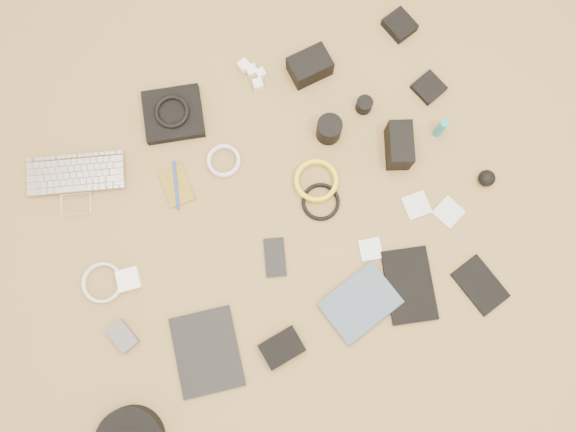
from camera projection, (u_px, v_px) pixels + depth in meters
name	position (u px, v px, depth m)	size (l,w,h in m)	color
laptop	(77.00, 188.00, 1.78)	(0.31, 0.21, 0.02)	#B5B5BA
headphone_pouch	(173.00, 114.00, 1.82)	(0.19, 0.18, 0.03)	black
headphones	(172.00, 111.00, 1.79)	(0.11, 0.11, 0.01)	black
charger_a	(244.00, 66.00, 1.85)	(0.03, 0.03, 0.03)	white
charger_b	(252.00, 71.00, 1.85)	(0.03, 0.03, 0.03)	white
charger_c	(261.00, 74.00, 1.85)	(0.03, 0.03, 0.03)	white
charger_d	(258.00, 84.00, 1.84)	(0.03, 0.03, 0.03)	white
dslr_camera	(310.00, 66.00, 1.83)	(0.13, 0.09, 0.08)	black
lens_pouch	(400.00, 25.00, 1.88)	(0.08, 0.09, 0.03)	black
notebook_olive	(176.00, 185.00, 1.79)	(0.08, 0.13, 0.01)	olive
pen_blue	(176.00, 185.00, 1.78)	(0.01, 0.01, 0.16)	#133CA2
cable_white_a	(224.00, 161.00, 1.80)	(0.11, 0.11, 0.01)	silver
lens_a	(329.00, 129.00, 1.78)	(0.08, 0.08, 0.09)	black
lens_b	(364.00, 105.00, 1.82)	(0.05, 0.05, 0.05)	black
card_reader	(429.00, 88.00, 1.84)	(0.09, 0.09, 0.02)	black
power_brick	(129.00, 280.00, 1.72)	(0.07, 0.07, 0.03)	white
cable_white_b	(103.00, 283.00, 1.73)	(0.13, 0.13, 0.01)	silver
cable_black	(321.00, 202.00, 1.77)	(0.12, 0.12, 0.01)	black
cable_yellow	(316.00, 181.00, 1.78)	(0.14, 0.14, 0.02)	yellow
flash	(399.00, 146.00, 1.76)	(0.07, 0.14, 0.10)	black
lens_cleaner	(441.00, 128.00, 1.78)	(0.03, 0.03, 0.10)	teal
battery_charger	(123.00, 336.00, 1.69)	(0.06, 0.09, 0.02)	#515156
tablet	(207.00, 352.00, 1.69)	(0.19, 0.24, 0.01)	black
phone	(275.00, 257.00, 1.74)	(0.06, 0.12, 0.01)	black
filter_case_left	(370.00, 249.00, 1.75)	(0.07, 0.07, 0.01)	silver
filter_case_mid	(416.00, 205.00, 1.77)	(0.08, 0.08, 0.01)	silver
filter_case_right	(448.00, 212.00, 1.77)	(0.08, 0.08, 0.01)	silver
air_blower	(487.00, 178.00, 1.77)	(0.05, 0.05, 0.05)	black
drive_case	(282.00, 348.00, 1.68)	(0.12, 0.09, 0.03)	black
paperback	(377.00, 324.00, 1.70)	(0.16, 0.21, 0.02)	#3C5065
notebook_black_a	(409.00, 285.00, 1.72)	(0.14, 0.23, 0.02)	black
notebook_black_b	(480.00, 285.00, 1.72)	(0.11, 0.16, 0.01)	black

